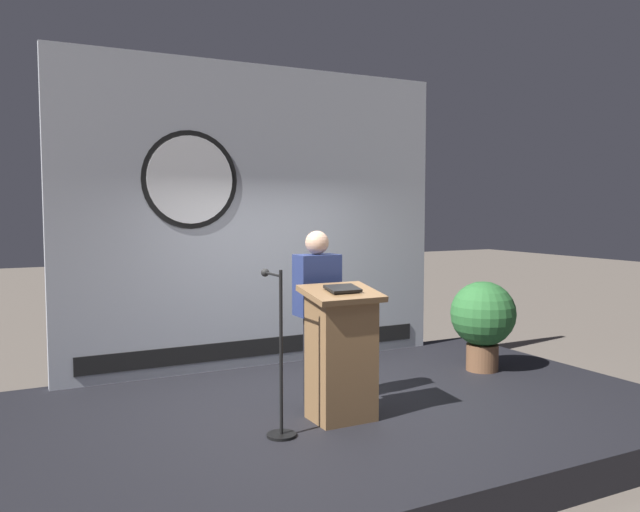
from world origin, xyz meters
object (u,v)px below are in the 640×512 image
at_px(microphone_stand, 279,379).
at_px(potted_plant, 483,318).
at_px(speaker_person, 317,317).
at_px(podium, 341,354).

height_order(microphone_stand, potted_plant, microphone_stand).
bearing_deg(speaker_person, podium, -91.28).
distance_m(speaker_person, microphone_stand, 0.95).
height_order(podium, microphone_stand, microphone_stand).
distance_m(speaker_person, potted_plant, 2.28).
bearing_deg(podium, speaker_person, 88.72).
height_order(speaker_person, potted_plant, speaker_person).
relative_size(podium, microphone_stand, 0.87).
height_order(podium, speaker_person, speaker_person).
bearing_deg(microphone_stand, podium, 9.33).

